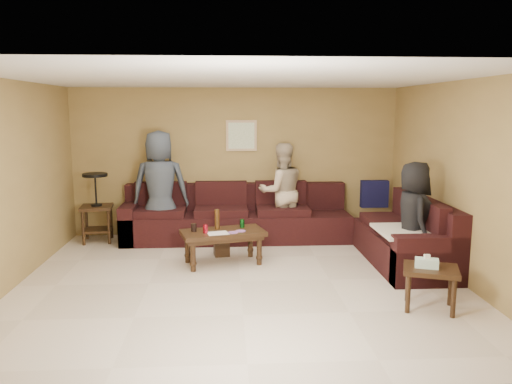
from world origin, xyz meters
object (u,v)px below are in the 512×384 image
sectional_sofa (290,227)px  person_middle (282,192)px  end_table_left (97,206)px  person_left (160,187)px  coffee_table (223,236)px  waste_bin (222,247)px  side_table_right (430,273)px  person_right (413,218)px

sectional_sofa → person_middle: (-0.07, 0.55, 0.48)m
end_table_left → person_left: (1.05, -0.12, 0.32)m
coffee_table → person_left: (-1.00, 1.20, 0.51)m
sectional_sofa → person_left: bearing=167.8°
end_table_left → waste_bin: bearing=-24.2°
waste_bin → person_middle: person_middle is taller
person_middle → person_left: bearing=-7.1°
sectional_sofa → side_table_right: bearing=-64.4°
end_table_left → person_middle: bearing=-0.1°
end_table_left → person_middle: person_middle is taller
coffee_table → person_right: (2.49, -0.54, 0.34)m
sectional_sofa → side_table_right: sectional_sofa is taller
end_table_left → waste_bin: 2.27m
person_middle → side_table_right: bearing=102.2°
person_left → waste_bin: bearing=138.9°
end_table_left → person_middle: (3.01, -0.01, 0.21)m
coffee_table → waste_bin: coffee_table is taller
sectional_sofa → coffee_table: sectional_sofa is taller
sectional_sofa → side_table_right: (1.20, -2.51, 0.08)m
sectional_sofa → person_right: size_ratio=3.14×
person_left → person_right: bearing=151.6°
coffee_table → person_right: size_ratio=0.84×
person_middle → coffee_table: bearing=43.2°
waste_bin → person_right: bearing=-20.5°
coffee_table → waste_bin: 0.49m
waste_bin → person_middle: (0.99, 0.91, 0.67)m
end_table_left → person_left: bearing=-6.3°
coffee_table → person_right: person_right is taller
coffee_table → person_left: size_ratio=0.68×
side_table_right → end_table_left: bearing=144.4°
sectional_sofa → end_table_left: 3.14m
person_left → person_middle: (1.97, 0.11, -0.11)m
side_table_right → waste_bin: side_table_right is taller
person_right → person_middle: bearing=41.8°
sectional_sofa → person_left: person_left is taller
end_table_left → person_right: (4.54, -1.85, 0.15)m
sectional_sofa → person_middle: 0.73m
sectional_sofa → person_middle: size_ratio=2.90×
end_table_left → person_right: 4.90m
person_middle → person_right: 2.40m
person_right → coffee_table: bearing=80.2°
sectional_sofa → waste_bin: (-1.06, -0.36, -0.19)m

